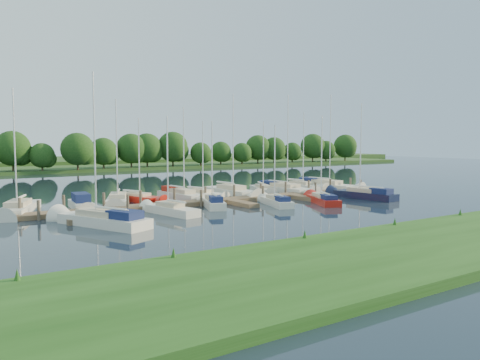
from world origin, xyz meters
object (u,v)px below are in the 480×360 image
motorboat (82,205)px  sailboat_s_2 (213,203)px  dock (230,201)px  sailboat_n_5 (202,195)px  sailboat_n_0 (18,211)px

motorboat → sailboat_s_2: (10.76, -5.40, -0.03)m
dock → sailboat_n_5: 5.56m
dock → motorboat: (-13.57, 3.94, 0.17)m
motorboat → sailboat_s_2: bearing=158.2°
dock → sailboat_n_0: sailboat_n_0 is taller
motorboat → sailboat_n_5: sailboat_n_5 is taller
sailboat_n_5 → motorboat: bearing=-11.2°
sailboat_n_0 → motorboat: sailboat_n_0 is taller
sailboat_n_5 → sailboat_s_2: 7.47m
dock → sailboat_s_2: size_ratio=4.71×
sailboat_n_0 → motorboat: size_ratio=1.89×
dock → motorboat: size_ratio=6.83×
sailboat_n_0 → motorboat: (5.32, 0.09, 0.09)m
dock → motorboat: 14.13m
sailboat_n_0 → dock: bearing=-170.5°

